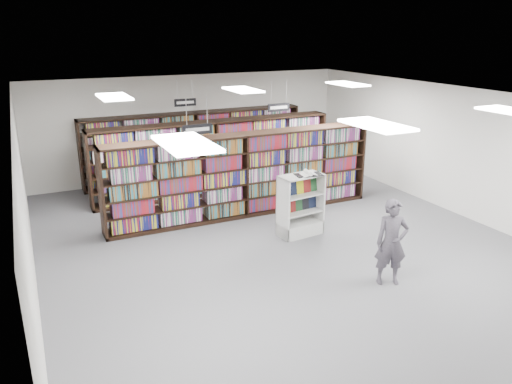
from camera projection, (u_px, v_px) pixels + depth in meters
name	position (u px, v px, depth m)	size (l,w,h in m)	color
floor	(280.00, 243.00, 11.10)	(12.00, 12.00, 0.00)	#4B4B50
ceiling	(283.00, 98.00, 10.10)	(10.00, 12.00, 0.10)	silver
wall_back	(192.00, 126.00, 15.75)	(10.00, 0.10, 3.20)	silver
wall_left	(25.00, 209.00, 8.57)	(0.10, 12.00, 3.20)	silver
wall_right	(455.00, 151.00, 12.63)	(0.10, 12.00, 3.20)	silver
bookshelf_row_near	(243.00, 175.00, 12.49)	(7.00, 0.60, 2.10)	black
bookshelf_row_mid	(215.00, 157.00, 14.21)	(7.00, 0.60, 2.10)	black
bookshelf_row_far	(196.00, 145.00, 15.66)	(7.00, 0.60, 2.10)	black
aisle_sign_left	(197.00, 128.00, 10.56)	(0.65, 0.02, 0.80)	#B2B2B7
aisle_sign_right	(279.00, 107.00, 13.49)	(0.65, 0.02, 0.80)	#B2B2B7
aisle_sign_center	(185.00, 102.00, 14.40)	(0.65, 0.02, 0.80)	#B2B2B7
troffer_front_left	(186.00, 144.00, 6.32)	(0.60, 1.20, 0.04)	white
troffer_front_center	(376.00, 125.00, 7.53)	(0.60, 1.20, 0.04)	white
troffer_back_left	(114.00, 97.00, 10.61)	(0.60, 1.20, 0.04)	white
troffer_back_center	(243.00, 90.00, 11.83)	(0.60, 1.20, 0.04)	white
troffer_back_right	(348.00, 84.00, 13.05)	(0.60, 1.20, 0.04)	white
endcap_display	(299.00, 214.00, 11.45)	(1.07, 0.62, 1.43)	silver
open_book	(309.00, 174.00, 11.12)	(0.66, 0.45, 0.13)	black
shopper	(392.00, 242.00, 9.12)	(0.60, 0.39, 1.64)	#4F4A54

